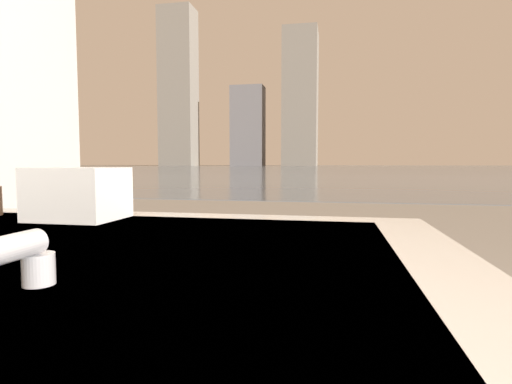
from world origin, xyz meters
TOP-DOWN VIEW (x-y plane):
  - bathtub at (0.00, 0.40)m, footprint 1.65×1.24m
  - faucet_far at (0.15, 0.13)m, footprint 0.04×0.19m
  - towel_stack at (-0.22, 0.80)m, footprint 0.25×0.21m
  - harbor_water at (0.00, 62.00)m, footprint 180.00×110.00m
  - harbor_boat_0 at (-30.15, 32.76)m, footprint 2.81×5.32m
  - harbor_boat_2 at (-35.42, 41.76)m, footprint 2.73×3.32m
  - skyline_tower_0 at (-46.93, 118.00)m, footprint 10.49×8.20m
  - skyline_tower_1 at (-24.98, 118.00)m, footprint 9.75×6.36m
  - skyline_tower_2 at (-9.20, 118.00)m, footprint 9.73×12.60m

SIDE VIEW (x-z plane):
  - harbor_water at x=0.00m, z-range 0.00..0.01m
  - bathtub at x=0.00m, z-range 0.01..0.54m
  - harbor_boat_2 at x=-35.42m, z-range -0.17..1.05m
  - faucet_far at x=0.15m, z-range 0.54..0.62m
  - towel_stack at x=-0.22m, z-range 0.53..0.69m
  - harbor_boat_0 at x=-30.15m, z-range -0.27..1.63m
  - skyline_tower_1 at x=-24.98m, z-range 0.00..23.71m
  - skyline_tower_2 at x=-9.20m, z-range 0.00..38.92m
  - skyline_tower_0 at x=-46.93m, z-range 0.00..48.00m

